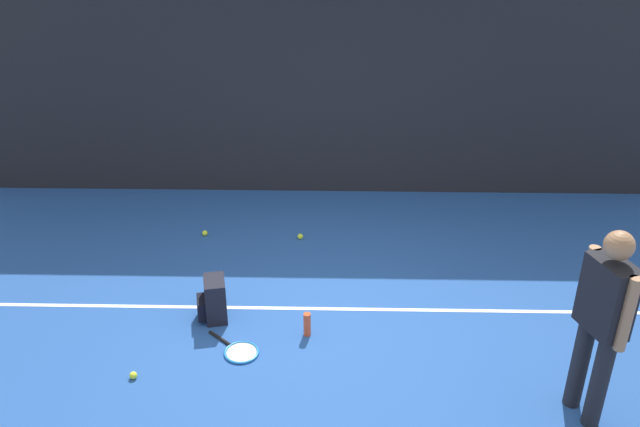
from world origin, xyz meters
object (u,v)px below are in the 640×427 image
backpack (214,300)px  tennis_racket (239,351)px  tennis_ball_near_player (133,375)px  tennis_player (602,317)px  tennis_ball_by_fence (205,233)px  tennis_ball_mid_court (300,236)px  water_bottle (307,324)px

backpack → tennis_racket: bearing=18.6°
backpack → tennis_ball_near_player: size_ratio=6.67×
tennis_player → tennis_ball_by_fence: (-3.57, 2.86, -0.93)m
tennis_racket → tennis_ball_by_fence: 2.26m
tennis_ball_mid_court → water_bottle: (0.15, -1.82, 0.09)m
tennis_player → backpack: size_ratio=3.86×
backpack → tennis_player: bearing=57.3°
tennis_ball_near_player → backpack: bearing=57.3°
tennis_ball_by_fence → tennis_ball_mid_court: 1.14m
tennis_racket → tennis_ball_mid_court: (0.46, 2.10, 0.02)m
tennis_player → tennis_ball_by_fence: 4.67m
tennis_ball_near_player → tennis_ball_mid_court: (1.34, 2.47, 0.00)m
tennis_ball_near_player → tennis_ball_mid_court: size_ratio=1.00×
tennis_ball_mid_court → tennis_player: bearing=-49.1°
tennis_player → backpack: 3.50m
tennis_ball_mid_court → tennis_racket: bearing=-102.4°
tennis_racket → tennis_ball_mid_court: bearing=118.7°
tennis_ball_by_fence → water_bottle: (1.30, -1.88, 0.09)m
tennis_player → tennis_ball_mid_court: tennis_player is taller
tennis_ball_mid_court → tennis_ball_near_player: bearing=-118.5°
tennis_racket → tennis_ball_mid_court: tennis_ball_mid_court is taller
tennis_racket → tennis_ball_near_player: (-0.88, -0.37, 0.02)m
water_bottle → tennis_racket: bearing=-156.2°
tennis_player → water_bottle: size_ratio=7.05×
backpack → tennis_ball_mid_court: 1.76m
tennis_player → tennis_ball_mid_court: 3.82m
backpack → tennis_ball_mid_court: (0.76, 1.58, -0.18)m
water_bottle → tennis_ball_by_fence: bearing=124.6°
tennis_ball_by_fence → tennis_ball_mid_court: (1.14, -0.05, 0.00)m
tennis_ball_near_player → tennis_player: bearing=-5.0°
tennis_player → tennis_ball_by_fence: bearing=-148.2°
tennis_ball_by_fence → tennis_racket: bearing=-72.4°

